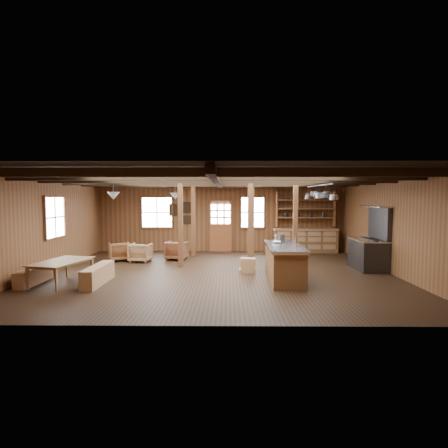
# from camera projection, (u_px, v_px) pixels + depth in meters

# --- Properties ---
(room) EXTENTS (10.04, 9.04, 2.84)m
(room) POSITION_uv_depth(u_px,v_px,m) (218.00, 225.00, 10.78)
(room) COLOR black
(room) RESTS_ON ground
(ceiling_joists) EXTENTS (9.80, 8.82, 0.18)m
(ceiling_joists) POSITION_uv_depth(u_px,v_px,m) (218.00, 181.00, 10.87)
(ceiling_joists) COLOR black
(ceiling_joists) RESTS_ON ceiling
(timber_posts) EXTENTS (3.95, 2.35, 2.80)m
(timber_posts) POSITION_uv_depth(u_px,v_px,m) (234.00, 221.00, 12.85)
(timber_posts) COLOR #482D14
(timber_posts) RESTS_ON floor
(back_door) EXTENTS (1.02, 0.08, 2.15)m
(back_door) POSITION_uv_depth(u_px,v_px,m) (221.00, 230.00, 15.26)
(back_door) COLOR brown
(back_door) RESTS_ON floor
(window_back_left) EXTENTS (1.32, 0.06, 1.32)m
(window_back_left) POSITION_uv_depth(u_px,v_px,m) (157.00, 212.00, 15.25)
(window_back_left) COLOR white
(window_back_left) RESTS_ON wall_back
(window_back_right) EXTENTS (1.02, 0.06, 1.32)m
(window_back_right) POSITION_uv_depth(u_px,v_px,m) (253.00, 212.00, 15.20)
(window_back_right) COLOR white
(window_back_right) RESTS_ON wall_back
(window_left) EXTENTS (0.14, 1.24, 1.32)m
(window_left) POSITION_uv_depth(u_px,v_px,m) (55.00, 217.00, 11.32)
(window_left) COLOR white
(window_left) RESTS_ON wall_back
(notice_boards) EXTENTS (1.08, 0.03, 0.90)m
(notice_boards) POSITION_uv_depth(u_px,v_px,m) (184.00, 211.00, 15.23)
(notice_boards) COLOR beige
(notice_boards) RESTS_ON wall_back
(back_counter) EXTENTS (2.55, 0.60, 2.45)m
(back_counter) POSITION_uv_depth(u_px,v_px,m) (305.00, 238.00, 14.99)
(back_counter) COLOR brown
(back_counter) RESTS_ON floor
(pendant_lamps) EXTENTS (1.86, 2.36, 0.66)m
(pendant_lamps) POSITION_uv_depth(u_px,v_px,m) (147.00, 196.00, 11.75)
(pendant_lamps) COLOR #2E2E31
(pendant_lamps) RESTS_ON ceiling
(pot_rack) EXTENTS (0.41, 3.00, 0.43)m
(pot_rack) POSITION_uv_depth(u_px,v_px,m) (320.00, 194.00, 10.91)
(pot_rack) COLOR #2E2E31
(pot_rack) RESTS_ON ceiling
(kitchen_island) EXTENTS (0.93, 2.52, 1.20)m
(kitchen_island) POSITION_uv_depth(u_px,v_px,m) (284.00, 262.00, 9.94)
(kitchen_island) COLOR brown
(kitchen_island) RESTS_ON floor
(step_stool) EXTENTS (0.50, 0.37, 0.43)m
(step_stool) POSITION_uv_depth(u_px,v_px,m) (248.00, 265.00, 10.94)
(step_stool) COLOR olive
(step_stool) RESTS_ON floor
(commercial_range) EXTENTS (0.81, 1.57, 1.94)m
(commercial_range) POSITION_uv_depth(u_px,v_px,m) (370.00, 249.00, 11.45)
(commercial_range) COLOR #2E2E31
(commercial_range) RESTS_ON floor
(dining_table) EXTENTS (1.24, 1.82, 0.59)m
(dining_table) POSITION_uv_depth(u_px,v_px,m) (63.00, 272.00, 9.51)
(dining_table) COLOR olive
(dining_table) RESTS_ON floor
(bench_wall) EXTENTS (0.28, 1.49, 0.41)m
(bench_wall) POSITION_uv_depth(u_px,v_px,m) (34.00, 276.00, 9.53)
(bench_wall) COLOR olive
(bench_wall) RESTS_ON floor
(bench_aisle) EXTENTS (0.32, 1.72, 0.47)m
(bench_aisle) POSITION_uv_depth(u_px,v_px,m) (98.00, 275.00, 9.51)
(bench_aisle) COLOR olive
(bench_aisle) RESTS_ON floor
(armchair_a) EXTENTS (0.91, 0.92, 0.64)m
(armchair_a) POSITION_uv_depth(u_px,v_px,m) (119.00, 251.00, 13.04)
(armchair_a) COLOR brown
(armchair_a) RESTS_ON floor
(armchair_b) EXTENTS (0.81, 0.82, 0.66)m
(armchair_b) POSITION_uv_depth(u_px,v_px,m) (177.00, 250.00, 13.24)
(armchair_b) COLOR brown
(armchair_b) RESTS_ON floor
(armchair_c) EXTENTS (0.74, 0.76, 0.64)m
(armchair_c) POSITION_uv_depth(u_px,v_px,m) (141.00, 253.00, 12.80)
(armchair_c) COLOR #936843
(armchair_c) RESTS_ON floor
(counter_pot) EXTENTS (0.31, 0.31, 0.19)m
(counter_pot) POSITION_uv_depth(u_px,v_px,m) (280.00, 238.00, 10.85)
(counter_pot) COLOR #B0B3B7
(counter_pot) RESTS_ON kitchen_island
(bowl) EXTENTS (0.30, 0.30, 0.06)m
(bowl) POSITION_uv_depth(u_px,v_px,m) (276.00, 242.00, 10.28)
(bowl) COLOR silver
(bowl) RESTS_ON kitchen_island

